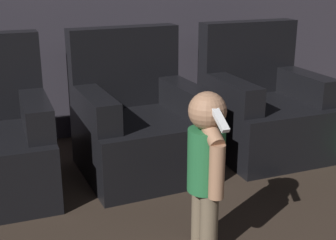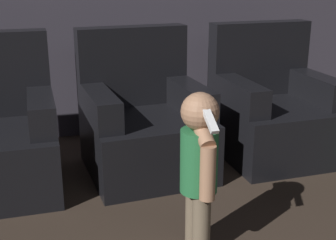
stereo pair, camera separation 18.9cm
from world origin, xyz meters
The scene contains 3 objects.
armchair_middle centered at (-0.21, 3.64, 0.33)m, with size 0.84×0.85×0.98m.
armchair_right centered at (0.79, 3.64, 0.33)m, with size 0.80×0.82×0.98m.
person_toddler centered at (-0.20, 2.56, 0.49)m, with size 0.18×0.33×0.83m.
Camera 1 is at (-1.13, 0.68, 1.38)m, focal length 50.00 mm.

